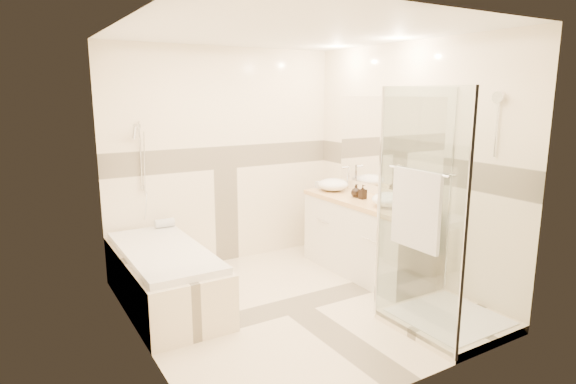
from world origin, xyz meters
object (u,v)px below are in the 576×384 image
bathtub (164,274)px  vessel_sink_near (333,185)px  amenity_bottle_a (363,192)px  amenity_bottle_b (356,191)px  vanity (365,237)px  shower_enclosure (436,270)px  vessel_sink_far (390,200)px

bathtub → vessel_sink_near: 2.23m
vessel_sink_near → amenity_bottle_a: amenity_bottle_a is taller
bathtub → vessel_sink_near: bearing=6.1°
amenity_bottle_a → amenity_bottle_b: (0.00, 0.11, -0.01)m
vanity → vessel_sink_near: bearing=92.0°
shower_enclosure → amenity_bottle_b: shower_enclosure is taller
vanity → vessel_sink_near: vessel_sink_near is taller
bathtub → amenity_bottle_a: 2.24m
bathtub → vessel_sink_near: (2.13, 0.23, 0.62)m
vanity → shower_enclosure: shower_enclosure is taller
vanity → vessel_sink_near: 0.76m
shower_enclosure → amenity_bottle_a: (0.27, 1.31, 0.42)m
bathtub → amenity_bottle_b: amenity_bottle_b is taller
amenity_bottle_a → shower_enclosure: bearing=-101.8°
amenity_bottle_b → vessel_sink_near: bearing=90.0°
vessel_sink_near → vessel_sink_far: (0.00, -0.97, 0.00)m
vessel_sink_near → shower_enclosure: bearing=-98.4°
vessel_sink_far → amenity_bottle_a: bearing=90.0°
bathtub → amenity_bottle_b: 2.23m
vessel_sink_near → vanity: bearing=-88.0°
amenity_bottle_a → bathtub: bearing=171.7°
amenity_bottle_b → shower_enclosure: bearing=-100.8°
bathtub → shower_enclosure: size_ratio=0.83×
bathtub → vessel_sink_far: vessel_sink_far is taller
bathtub → vessel_sink_far: bearing=-19.2°
bathtub → shower_enclosure: bearing=-41.1°
bathtub → shower_enclosure: (1.86, -1.62, 0.20)m
amenity_bottle_a → vanity: bearing=-62.1°
amenity_bottle_a → amenity_bottle_b: size_ratio=1.09×
vessel_sink_near → amenity_bottle_b: size_ratio=2.54×
bathtub → amenity_bottle_b: (2.13, -0.20, 0.61)m
vanity → vessel_sink_far: size_ratio=4.37×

